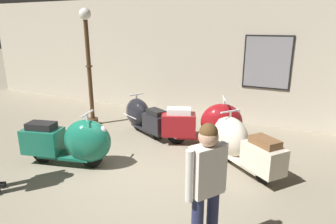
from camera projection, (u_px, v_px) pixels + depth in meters
The scene contains 8 objects.
ground_plane at pixel (134, 177), 5.37m from camera, with size 60.00×60.00×0.00m, color gray.
showroom_back_wall at pixel (216, 59), 8.35m from camera, with size 18.00×0.63×3.45m.
scooter_0 at pixel (74, 142), 5.68m from camera, with size 1.86×0.95×1.09m.
scooter_1 at pixel (143, 116), 7.46m from camera, with size 1.61×1.10×0.96m.
scooter_2 at pixel (208, 123), 6.70m from camera, with size 1.87×1.19×1.11m.
scooter_3 at pixel (239, 143), 5.63m from camera, with size 1.68×1.43×1.06m.
lamppost at pixel (89, 61), 7.70m from camera, with size 0.30×0.30×3.06m.
visitor_1 at pixel (206, 182), 3.31m from camera, with size 0.40×0.48×1.66m.
Camera 1 is at (2.69, -4.03, 2.65)m, focal length 31.58 mm.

